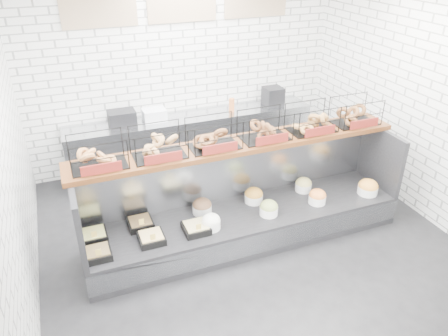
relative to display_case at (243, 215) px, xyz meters
name	(u,v)px	position (x,y,z in m)	size (l,w,h in m)	color
ground	(255,251)	(0.01, -0.34, -0.33)	(5.50, 5.50, 0.00)	black
room_shell	(238,75)	(0.01, 0.26, 1.73)	(5.02, 5.51, 3.01)	white
display_case	(243,215)	(0.00, 0.00, 0.00)	(4.00, 0.90, 1.20)	black
bagel_shelf	(240,133)	(0.00, 0.17, 1.06)	(4.10, 0.50, 0.40)	#42200E
prep_counter	(193,140)	(0.00, 2.09, 0.14)	(4.00, 0.60, 1.20)	#93969B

